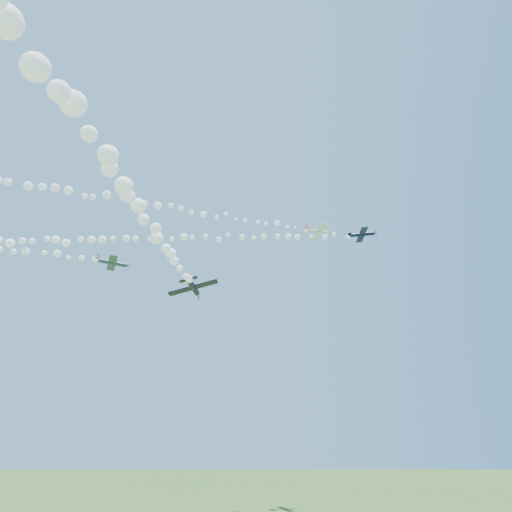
{
  "coord_description": "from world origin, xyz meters",
  "views": [
    {
      "loc": [
        2.69,
        -82.3,
        12.67
      ],
      "look_at": [
        2.45,
        -5.95,
        45.28
      ],
      "focal_mm": 30.0,
      "sensor_mm": 36.0,
      "label": 1
    }
  ],
  "objects_px": {
    "plane_white": "(318,232)",
    "plane_black": "(193,287)",
    "plane_grey": "(112,263)",
    "plane_navy": "(362,234)"
  },
  "relations": [
    {
      "from": "plane_white",
      "to": "plane_black",
      "type": "distance_m",
      "value": 38.08
    },
    {
      "from": "plane_black",
      "to": "plane_grey",
      "type": "bearing_deg",
      "value": 64.81
    },
    {
      "from": "plane_white",
      "to": "plane_grey",
      "type": "height_order",
      "value": "plane_white"
    },
    {
      "from": "plane_white",
      "to": "plane_grey",
      "type": "bearing_deg",
      "value": 174.05
    },
    {
      "from": "plane_white",
      "to": "plane_black",
      "type": "height_order",
      "value": "plane_white"
    },
    {
      "from": "plane_navy",
      "to": "plane_black",
      "type": "xyz_separation_m",
      "value": [
        -31.15,
        -9.27,
        -14.06
      ]
    },
    {
      "from": "plane_navy",
      "to": "plane_black",
      "type": "height_order",
      "value": "plane_navy"
    },
    {
      "from": "plane_white",
      "to": "plane_navy",
      "type": "height_order",
      "value": "plane_white"
    },
    {
      "from": "plane_black",
      "to": "plane_navy",
      "type": "bearing_deg",
      "value": -68.92
    },
    {
      "from": "plane_grey",
      "to": "plane_black",
      "type": "bearing_deg",
      "value": -52.52
    }
  ]
}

